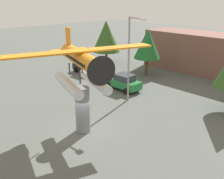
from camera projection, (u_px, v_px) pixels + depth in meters
ground_plane at (83, 131)px, 20.55m from camera, size 140.00×140.00×0.00m
display_pedestal at (83, 110)px, 19.96m from camera, size 1.10×1.10×3.52m
floatplane_monument at (81, 65)px, 18.71m from camera, size 7.20×10.25×4.00m
car_near_black at (87, 67)px, 35.46m from camera, size 4.20×2.02×1.76m
car_mid_green at (123, 82)px, 29.27m from camera, size 4.20×2.02×1.76m
streetlight_primary at (130, 54)px, 24.84m from camera, size 1.84×0.28×8.04m
storefront_building at (202, 53)px, 35.74m from camera, size 15.38×5.42×5.14m
tree_west at (106, 36)px, 39.67m from camera, size 4.12×4.12×6.36m
tree_east at (147, 44)px, 33.55m from camera, size 3.33×3.33×5.93m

